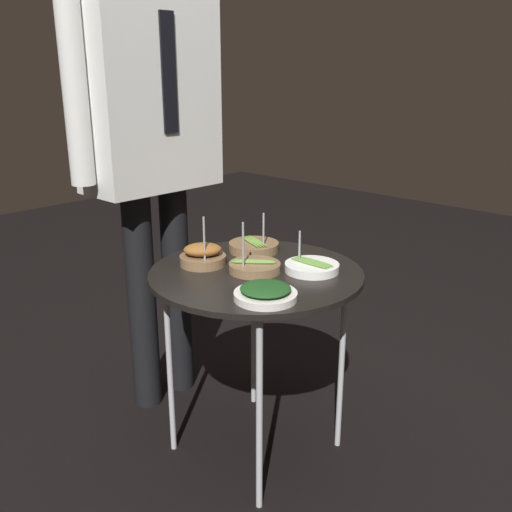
# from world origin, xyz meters

# --- Properties ---
(ground_plane) EXTENTS (8.00, 8.00, 0.00)m
(ground_plane) POSITION_xyz_m (0.00, 0.00, 0.00)
(ground_plane) COLOR black
(serving_cart) EXTENTS (0.68, 0.68, 0.66)m
(serving_cart) POSITION_xyz_m (0.00, 0.00, 0.62)
(serving_cart) COLOR black
(serving_cart) RESTS_ON ground_plane
(bowl_roast_back_right) EXTENTS (0.16, 0.15, 0.17)m
(bowl_roast_back_right) POSITION_xyz_m (-0.08, 0.17, 0.69)
(bowl_roast_back_right) COLOR brown
(bowl_roast_back_right) RESTS_ON serving_cart
(bowl_asparagus_back_left) EXTENTS (0.16, 0.16, 0.17)m
(bowl_asparagus_back_left) POSITION_xyz_m (-0.01, 0.00, 0.68)
(bowl_asparagus_back_left) COLOR brown
(bowl_asparagus_back_left) RESTS_ON serving_cart
(bowl_asparagus_front_left) EXTENTS (0.18, 0.18, 0.15)m
(bowl_asparagus_front_left) POSITION_xyz_m (0.15, 0.15, 0.68)
(bowl_asparagus_front_left) COLOR brown
(bowl_asparagus_front_left) RESTS_ON serving_cart
(bowl_asparagus_near_rim) EXTENTS (0.17, 0.17, 0.12)m
(bowl_asparagus_near_rim) POSITION_xyz_m (0.12, -0.13, 0.68)
(bowl_asparagus_near_rim) COLOR white
(bowl_asparagus_near_rim) RESTS_ON serving_cart
(bowl_spinach_front_right) EXTENTS (0.18, 0.18, 0.04)m
(bowl_spinach_front_right) POSITION_xyz_m (-0.15, -0.18, 0.68)
(bowl_spinach_front_right) COLOR silver
(bowl_spinach_front_right) RESTS_ON serving_cart
(waiter_figure) EXTENTS (0.64, 0.24, 1.74)m
(waiter_figure) POSITION_xyz_m (0.00, 0.52, 1.10)
(waiter_figure) COLOR black
(waiter_figure) RESTS_ON ground_plane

